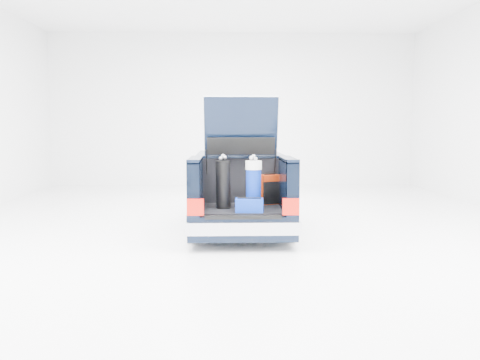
{
  "coord_description": "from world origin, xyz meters",
  "views": [
    {
      "loc": [
        -0.29,
        -9.91,
        1.95
      ],
      "look_at": [
        0.0,
        -0.5,
        0.96
      ],
      "focal_mm": 38.0,
      "sensor_mm": 36.0,
      "label": 1
    }
  ],
  "objects_px": {
    "red_suitcase": "(269,189)",
    "black_golf_bag": "(223,184)",
    "blue_duffel": "(249,205)",
    "blue_golf_bag": "(254,184)",
    "car": "(239,191)"
  },
  "relations": [
    {
      "from": "blue_golf_bag",
      "to": "blue_duffel",
      "type": "xyz_separation_m",
      "value": [
        -0.09,
        -0.31,
        -0.3
      ]
    },
    {
      "from": "red_suitcase",
      "to": "blue_duffel",
      "type": "height_order",
      "value": "red_suitcase"
    },
    {
      "from": "blue_duffel",
      "to": "red_suitcase",
      "type": "bearing_deg",
      "value": 67.24
    },
    {
      "from": "car",
      "to": "blue_golf_bag",
      "type": "height_order",
      "value": "car"
    },
    {
      "from": "blue_golf_bag",
      "to": "blue_duffel",
      "type": "distance_m",
      "value": 0.44
    },
    {
      "from": "blue_golf_bag",
      "to": "car",
      "type": "bearing_deg",
      "value": 90.05
    },
    {
      "from": "red_suitcase",
      "to": "black_golf_bag",
      "type": "relative_size",
      "value": 0.61
    },
    {
      "from": "red_suitcase",
      "to": "blue_golf_bag",
      "type": "relative_size",
      "value": 0.61
    },
    {
      "from": "red_suitcase",
      "to": "blue_duffel",
      "type": "relative_size",
      "value": 1.2
    },
    {
      "from": "red_suitcase",
      "to": "blue_golf_bag",
      "type": "xyz_separation_m",
      "value": [
        -0.31,
        -0.5,
        0.15
      ]
    },
    {
      "from": "red_suitcase",
      "to": "blue_golf_bag",
      "type": "bearing_deg",
      "value": -144.73
    },
    {
      "from": "blue_duffel",
      "to": "car",
      "type": "bearing_deg",
      "value": 96.13
    },
    {
      "from": "blue_golf_bag",
      "to": "blue_duffel",
      "type": "relative_size",
      "value": 1.99
    },
    {
      "from": "red_suitcase",
      "to": "black_golf_bag",
      "type": "bearing_deg",
      "value": -174.39
    },
    {
      "from": "blue_duffel",
      "to": "blue_golf_bag",
      "type": "bearing_deg",
      "value": 77.73
    }
  ]
}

